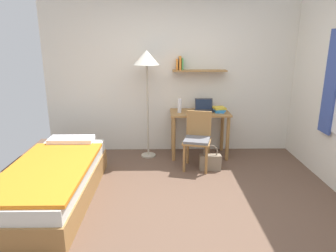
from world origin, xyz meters
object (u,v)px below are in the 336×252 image
(desk, at_px, (199,121))
(laptop, at_px, (204,108))
(water_bottle, at_px, (180,106))
(bed, at_px, (54,181))
(handbag, at_px, (210,162))
(desk_chair, at_px, (198,137))
(standing_lamp, at_px, (147,63))
(book_stack, at_px, (219,109))

(desk, bearing_deg, laptop, 43.63)
(desk, relative_size, water_bottle, 4.22)
(desk, bearing_deg, bed, -142.75)
(bed, relative_size, water_bottle, 9.00)
(water_bottle, bearing_deg, handbag, -51.94)
(desk_chair, height_order, standing_lamp, standing_lamp)
(desk_chair, height_order, handbag, desk_chair)
(book_stack, height_order, handbag, book_stack)
(bed, distance_m, desk, 2.44)
(standing_lamp, relative_size, laptop, 5.79)
(water_bottle, distance_m, handbag, 1.03)
(water_bottle, bearing_deg, desk_chair, -61.10)
(bed, height_order, desk_chair, desk_chair)
(laptop, distance_m, handbag, 0.96)
(book_stack, bearing_deg, bed, -147.10)
(standing_lamp, height_order, laptop, standing_lamp)
(desk_chair, relative_size, book_stack, 3.38)
(bed, height_order, standing_lamp, standing_lamp)
(laptop, bearing_deg, book_stack, -20.75)
(water_bottle, bearing_deg, standing_lamp, 177.36)
(desk_chair, xyz_separation_m, water_bottle, (-0.25, 0.45, 0.39))
(standing_lamp, distance_m, laptop, 1.19)
(desk, relative_size, desk_chair, 1.12)
(standing_lamp, xyz_separation_m, book_stack, (1.17, 0.01, -0.74))
(desk_chair, height_order, book_stack, desk_chair)
(laptop, relative_size, handbag, 0.76)
(bed, bearing_deg, laptop, 37.52)
(handbag, bearing_deg, standing_lamp, 148.63)
(standing_lamp, relative_size, handbag, 4.41)
(water_bottle, xyz_separation_m, handbag, (0.44, -0.56, -0.74))
(desk_chair, distance_m, standing_lamp, 1.40)
(desk_chair, distance_m, handbag, 0.41)
(book_stack, bearing_deg, desk, 177.39)
(standing_lamp, relative_size, water_bottle, 7.63)
(desk_chair, xyz_separation_m, handbag, (0.19, -0.11, -0.35))
(standing_lamp, bearing_deg, desk_chair, -31.80)
(book_stack, bearing_deg, handbag, -109.52)
(water_bottle, relative_size, handbag, 0.58)
(bed, xyz_separation_m, standing_lamp, (1.07, 1.43, 1.30))
(standing_lamp, distance_m, book_stack, 1.38)
(desk, xyz_separation_m, book_stack, (0.31, -0.01, 0.19))
(bed, relative_size, book_stack, 8.07)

